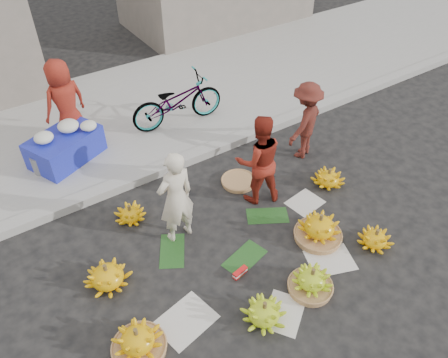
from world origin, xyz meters
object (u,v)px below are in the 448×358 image
bicycle (177,101)px  banana_bunch_4 (319,228)px  vendor_cream (176,198)px  flower_table (65,145)px  banana_bunch_0 (138,341)px

bicycle → banana_bunch_4: bearing=-170.6°
bicycle → vendor_cream: bearing=156.1°
banana_bunch_4 → bicycle: bicycle is taller
vendor_cream → banana_bunch_4: bearing=141.3°
flower_table → banana_bunch_0: bearing=-121.2°
banana_bunch_0 → flower_table: flower_table is taller
banana_bunch_4 → vendor_cream: 2.15m
flower_table → vendor_cream: bearing=-97.2°
banana_bunch_4 → bicycle: bearing=94.3°
banana_bunch_0 → flower_table: (0.49, 3.97, 0.22)m
banana_bunch_4 → bicycle: size_ratio=0.41×
banana_bunch_4 → bicycle: 3.79m
vendor_cream → bicycle: bearing=-122.7°
banana_bunch_0 → banana_bunch_4: size_ratio=0.89×
banana_bunch_0 → flower_table: bearing=83.0°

